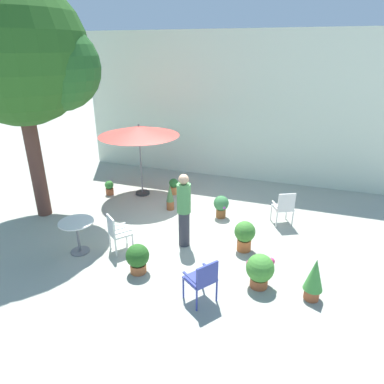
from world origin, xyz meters
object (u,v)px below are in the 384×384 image
object	(u,v)px
potted_plant_0	(314,278)
potted_plant_7	(260,270)
patio_chair_0	(117,231)
shade_tree	(18,52)
potted_plant_3	(138,258)
standing_person	(184,209)
patio_umbrella_0	(139,131)
potted_plant_2	(245,234)
potted_plant_6	(174,185)
potted_plant_1	(109,187)
potted_plant_4	(170,197)
potted_plant_5	(221,205)
cafe_table_0	(77,231)
patio_chair_1	(284,206)
patio_chair_2	(203,278)

from	to	relation	value
potted_plant_0	potted_plant_7	distance (m)	0.99
patio_chair_0	potted_plant_0	world-z (taller)	patio_chair_0
shade_tree	potted_plant_3	size ratio (longest dim) A/B	9.25
potted_plant_0	standing_person	size ratio (longest dim) A/B	0.49
potted_plant_3	standing_person	world-z (taller)	standing_person
shade_tree	patio_umbrella_0	size ratio (longest dim) A/B	2.45
potted_plant_2	potted_plant_0	bearing A→B (deg)	-39.16
potted_plant_6	potted_plant_0	bearing A→B (deg)	-41.21
potted_plant_1	potted_plant_3	world-z (taller)	potted_plant_3
patio_chair_0	potted_plant_4	xyz separation A→B (m)	(0.28, 2.44, -0.13)
potted_plant_5	potted_plant_1	bearing A→B (deg)	174.24
shade_tree	potted_plant_2	distance (m)	6.82
potted_plant_4	cafe_table_0	bearing A→B (deg)	-111.68
potted_plant_5	patio_umbrella_0	bearing A→B (deg)	165.08
shade_tree	potted_plant_6	world-z (taller)	shade_tree
potted_plant_4	potted_plant_7	size ratio (longest dim) A/B	1.11
shade_tree	potted_plant_4	bearing A→B (deg)	23.53
standing_person	potted_plant_2	bearing A→B (deg)	9.76
potted_plant_2	potted_plant_3	size ratio (longest dim) A/B	1.12
patio_chair_1	potted_plant_1	bearing A→B (deg)	177.25
patio_umbrella_0	patio_chair_0	bearing A→B (deg)	-72.66
patio_chair_0	standing_person	size ratio (longest dim) A/B	0.51
patio_chair_2	potted_plant_2	size ratio (longest dim) A/B	1.22
cafe_table_0	shade_tree	bearing A→B (deg)	146.67
shade_tree	patio_chair_0	size ratio (longest dim) A/B	6.53
potted_plant_0	potted_plant_2	distance (m)	1.97
potted_plant_2	standing_person	xyz separation A→B (m)	(-1.39, -0.24, 0.52)
patio_chair_0	potted_plant_3	size ratio (longest dim) A/B	1.42
patio_umbrella_0	standing_person	bearing A→B (deg)	-46.08
patio_chair_1	potted_plant_7	size ratio (longest dim) A/B	1.34
patio_chair_2	shade_tree	bearing A→B (deg)	158.79
potted_plant_2	potted_plant_6	bearing A→B (deg)	137.71
potted_plant_4	potted_plant_5	xyz separation A→B (m)	(1.51, 0.00, -0.02)
cafe_table_0	potted_plant_4	bearing A→B (deg)	68.32
shade_tree	patio_chair_2	world-z (taller)	shade_tree
patio_chair_1	potted_plant_4	size ratio (longest dim) A/B	1.21
potted_plant_3	potted_plant_1	bearing A→B (deg)	129.43
potted_plant_2	standing_person	distance (m)	1.50
potted_plant_2	patio_chair_2	bearing A→B (deg)	-100.56
patio_umbrella_0	potted_plant_0	size ratio (longest dim) A/B	2.80
potted_plant_2	potted_plant_6	xyz separation A→B (m)	(-2.78, 2.53, -0.12)
shade_tree	potted_plant_1	size ratio (longest dim) A/B	13.00
potted_plant_1	potted_plant_4	bearing A→B (deg)	-9.65
potted_plant_5	potted_plant_6	size ratio (longest dim) A/B	1.22
patio_chair_0	potted_plant_1	size ratio (longest dim) A/B	1.99
potted_plant_3	potted_plant_4	distance (m)	3.06
potted_plant_5	potted_plant_6	xyz separation A→B (m)	(-1.85, 1.09, -0.07)
cafe_table_0	potted_plant_2	size ratio (longest dim) A/B	1.08
potted_plant_1	potted_plant_3	size ratio (longest dim) A/B	0.71
patio_chair_0	potted_plant_5	size ratio (longest dim) A/B	1.44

